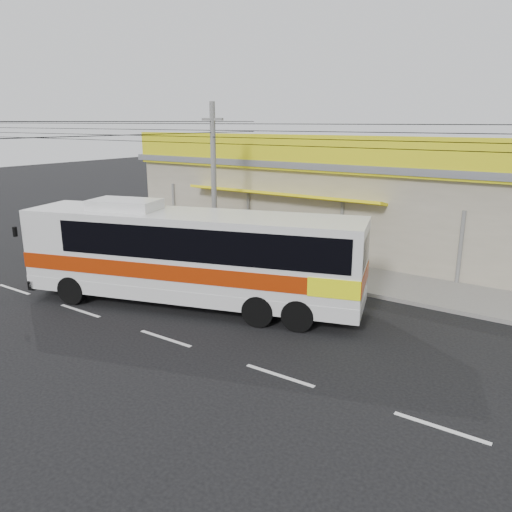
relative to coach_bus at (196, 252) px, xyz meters
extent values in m
plane|color=black|center=(1.01, -0.15, -1.95)|extent=(120.00, 120.00, 0.00)
cube|color=slate|center=(1.01, 5.85, -1.87)|extent=(30.00, 3.20, 0.15)
cube|color=gray|center=(1.01, 11.45, 0.15)|extent=(22.00, 8.00, 4.20)
cube|color=slate|center=(1.01, 11.45, 2.40)|extent=(22.60, 8.60, 0.30)
cube|color=yellow|center=(1.01, 7.33, 2.95)|extent=(22.00, 0.24, 1.60)
cube|color=#AF3309|center=(-0.99, 7.30, 2.95)|extent=(9.00, 0.10, 1.20)
cube|color=#167F20|center=(7.51, 7.30, 2.95)|extent=(2.40, 0.10, 1.10)
cube|color=#AF3309|center=(-7.99, 7.30, 2.95)|extent=(3.00, 0.10, 1.10)
cube|color=#FEEE0E|center=(-0.99, 7.15, 1.05)|extent=(10.00, 1.20, 0.37)
cube|color=silver|center=(-0.18, -0.06, -0.08)|extent=(11.97, 5.82, 2.84)
cube|color=#A42907|center=(-0.18, -0.06, -0.43)|extent=(12.02, 5.87, 0.54)
cube|color=#F8FF0D|center=(4.70, 1.45, -0.43)|extent=(2.24, 2.86, 0.59)
cube|color=black|center=(0.48, 0.15, 0.55)|extent=(10.11, 5.27, 1.08)
cube|color=black|center=(-5.73, -1.77, 0.36)|extent=(0.79, 2.11, 1.47)
cube|color=silver|center=(-2.52, -0.78, 1.52)|extent=(2.65, 2.01, 0.35)
cylinder|color=black|center=(-3.79, -2.33, -1.44)|extent=(1.07, 0.60, 1.02)
cylinder|color=black|center=(-4.44, -0.21, -1.44)|extent=(1.07, 0.60, 1.02)
cylinder|color=black|center=(3.99, 0.07, -1.44)|extent=(1.07, 0.60, 1.02)
cylinder|color=black|center=(3.34, 2.19, -1.44)|extent=(1.07, 0.60, 1.02)
imported|color=maroon|center=(-4.37, 5.55, -1.26)|extent=(2.14, 1.02, 1.08)
imported|color=black|center=(-12.44, 6.95, -1.25)|extent=(1.88, 1.04, 1.09)
cylinder|color=#5F5F5D|center=(-2.43, 4.05, 1.58)|extent=(0.23, 0.23, 7.05)
cube|color=#5F5F5D|center=(-2.43, 4.05, 4.40)|extent=(1.06, 0.11, 0.11)
camera|label=1|loc=(10.95, -12.47, 4.32)|focal=35.00mm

